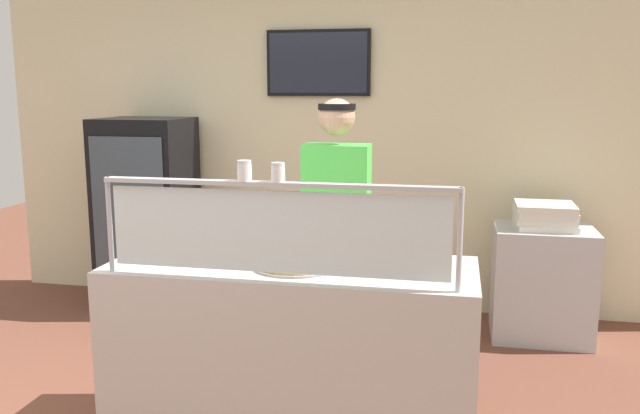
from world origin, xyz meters
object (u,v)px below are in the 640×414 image
at_px(pizza_tray, 296,263).
at_px(pizza_box_stack, 545,216).
at_px(pizza_server, 293,260).
at_px(pepper_flake_shaker, 278,174).
at_px(parmesan_shaker, 245,172).
at_px(drink_fridge, 147,214).
at_px(worker_figure, 337,229).

distance_m(pizza_tray, pizza_box_stack, 2.30).
relative_size(pizza_server, pepper_flake_shaker, 3.22).
bearing_deg(pizza_tray, pizza_box_stack, 52.70).
height_order(parmesan_shaker, pepper_flake_shaker, parmesan_shaker).
bearing_deg(pepper_flake_shaker, drink_fridge, 128.73).
xyz_separation_m(pizza_server, worker_figure, (0.10, 0.66, 0.02)).
relative_size(pepper_flake_shaker, pizza_box_stack, 0.20).
xyz_separation_m(parmesan_shaker, pepper_flake_shaker, (0.16, -0.00, -0.00)).
bearing_deg(pizza_server, worker_figure, 76.00).
height_order(parmesan_shaker, pizza_box_stack, parmesan_shaker).
xyz_separation_m(pizza_tray, pizza_box_stack, (1.39, 1.83, -0.05)).
distance_m(pizza_tray, pizza_server, 0.03).
bearing_deg(drink_fridge, worker_figure, -34.10).
bearing_deg(pizza_box_stack, parmesan_shaker, -126.82).
bearing_deg(pepper_flake_shaker, pizza_box_stack, 56.01).
bearing_deg(pizza_server, drink_fridge, 126.79).
bearing_deg(pepper_flake_shaker, worker_figure, 83.52).
height_order(pizza_server, pizza_box_stack, pizza_box_stack).
bearing_deg(pizza_server, parmesan_shaker, -128.52).
distance_m(pizza_tray, worker_figure, 0.65).
bearing_deg(worker_figure, pepper_flake_shaker, -96.48).
bearing_deg(drink_fridge, pizza_tray, -47.30).
height_order(pizza_server, pepper_flake_shaker, pepper_flake_shaker).
height_order(pizza_tray, pepper_flake_shaker, pepper_flake_shaker).
distance_m(pepper_flake_shaker, drink_fridge, 2.81).
height_order(pizza_server, drink_fridge, drink_fridge).
distance_m(pizza_tray, parmesan_shaker, 0.57).
relative_size(pizza_tray, pizza_server, 1.59).
bearing_deg(pizza_box_stack, pepper_flake_shaker, -123.99).
relative_size(pizza_tray, drink_fridge, 0.28).
relative_size(parmesan_shaker, pizza_box_stack, 0.22).
height_order(pizza_tray, worker_figure, worker_figure).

